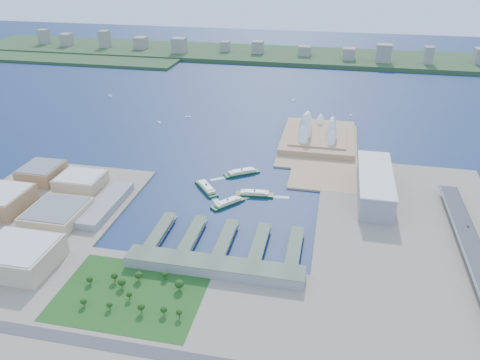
% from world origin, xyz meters
% --- Properties ---
extents(ground, '(3000.00, 3000.00, 0.00)m').
position_xyz_m(ground, '(0.00, 0.00, 0.00)').
color(ground, '#0F1B47').
rests_on(ground, ground).
extents(west_land, '(220.00, 390.00, 3.00)m').
position_xyz_m(west_land, '(-250.00, -105.00, 1.50)').
color(west_land, gray).
rests_on(west_land, ground).
extents(south_land, '(720.00, 180.00, 3.00)m').
position_xyz_m(south_land, '(0.00, -210.00, 1.50)').
color(south_land, gray).
rests_on(south_land, ground).
extents(east_land, '(240.00, 500.00, 3.00)m').
position_xyz_m(east_land, '(240.00, -50.00, 1.50)').
color(east_land, gray).
rests_on(east_land, ground).
extents(peninsula, '(135.00, 220.00, 3.00)m').
position_xyz_m(peninsula, '(107.50, 260.00, 1.50)').
color(peninsula, tan).
rests_on(peninsula, ground).
extents(far_shore, '(2200.00, 260.00, 12.00)m').
position_xyz_m(far_shore, '(0.00, 980.00, 6.00)').
color(far_shore, '#2D4926').
rests_on(far_shore, ground).
extents(opera_house, '(134.00, 180.00, 58.00)m').
position_xyz_m(opera_house, '(105.00, 280.00, 32.00)').
color(opera_house, white).
rests_on(opera_house, peninsula).
extents(toaster_building, '(45.00, 155.00, 35.00)m').
position_xyz_m(toaster_building, '(195.00, 80.00, 20.50)').
color(toaster_building, gray).
rests_on(toaster_building, east_land).
extents(expressway, '(26.00, 340.00, 11.85)m').
position_xyz_m(expressway, '(300.00, -60.00, 8.93)').
color(expressway, gray).
rests_on(expressway, east_land).
extents(west_buildings, '(200.00, 280.00, 27.00)m').
position_xyz_m(west_buildings, '(-250.00, -70.00, 16.50)').
color(west_buildings, '#9E774F').
rests_on(west_buildings, west_land).
extents(ferry_wharves, '(184.00, 90.00, 9.30)m').
position_xyz_m(ferry_wharves, '(14.00, -75.00, 4.65)').
color(ferry_wharves, '#4A5944').
rests_on(ferry_wharves, ground).
extents(terminal_building, '(200.00, 28.00, 12.00)m').
position_xyz_m(terminal_building, '(15.00, -135.00, 9.00)').
color(terminal_building, gray).
rests_on(terminal_building, south_land).
extents(park, '(150.00, 110.00, 16.00)m').
position_xyz_m(park, '(-60.00, -190.00, 11.00)').
color(park, '#194714').
rests_on(park, south_land).
extents(far_skyline, '(1900.00, 140.00, 55.00)m').
position_xyz_m(far_skyline, '(0.00, 960.00, 39.50)').
color(far_skyline, gray).
rests_on(far_skyline, far_shore).
extents(ferry_a, '(46.64, 54.12, 10.82)m').
position_xyz_m(ferry_a, '(-46.04, 53.25, 5.41)').
color(ferry_a, '#0E381D').
rests_on(ferry_a, ground).
extents(ferry_b, '(54.98, 43.81, 10.72)m').
position_xyz_m(ferry_b, '(-5.13, 115.07, 5.36)').
color(ferry_b, '#0E381D').
rests_on(ferry_b, ground).
extents(ferry_c, '(43.60, 48.13, 9.81)m').
position_xyz_m(ferry_c, '(-4.87, 16.74, 4.90)').
color(ferry_c, '#0E381D').
rests_on(ferry_c, ground).
extents(ferry_d, '(55.33, 19.26, 10.25)m').
position_xyz_m(ferry_d, '(27.10, 50.34, 5.12)').
color(ferry_d, '#0E381D').
rests_on(ferry_d, ground).
extents(boat_a, '(10.99, 13.28, 2.68)m').
position_xyz_m(boat_a, '(-218.19, 313.33, 1.34)').
color(boat_a, white).
rests_on(boat_a, ground).
extents(boat_b, '(11.23, 5.94, 2.88)m').
position_xyz_m(boat_b, '(-171.34, 358.31, 1.44)').
color(boat_b, white).
rests_on(boat_b, ground).
extents(boat_c, '(5.03, 10.94, 2.37)m').
position_xyz_m(boat_c, '(164.04, 440.88, 1.19)').
color(boat_c, white).
rests_on(boat_c, ground).
extents(boat_d, '(16.29, 11.67, 2.83)m').
position_xyz_m(boat_d, '(-400.14, 467.15, 1.41)').
color(boat_d, white).
rests_on(boat_d, ground).
extents(boat_e, '(4.30, 9.98, 2.37)m').
position_xyz_m(boat_e, '(33.72, 519.86, 1.19)').
color(boat_e, white).
rests_on(boat_e, ground).
extents(car_c, '(1.91, 4.69, 1.36)m').
position_xyz_m(car_c, '(304.00, -0.39, 15.53)').
color(car_c, slate).
rests_on(car_c, expressway).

